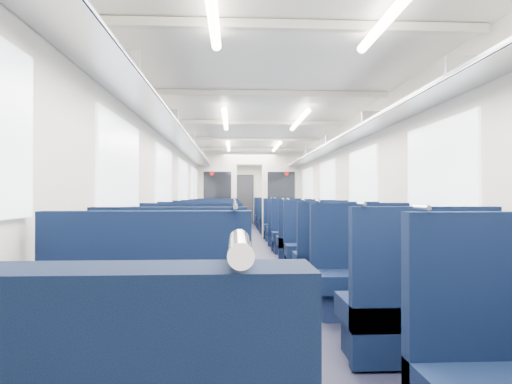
# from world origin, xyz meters

# --- Properties ---
(floor) EXTENTS (2.80, 18.00, 0.01)m
(floor) POSITION_xyz_m (0.00, 0.00, 0.00)
(floor) COLOR black
(floor) RESTS_ON ground
(ceiling) EXTENTS (2.80, 18.00, 0.01)m
(ceiling) POSITION_xyz_m (0.00, 0.00, 2.35)
(ceiling) COLOR white
(ceiling) RESTS_ON wall_left
(wall_left) EXTENTS (0.02, 18.00, 2.35)m
(wall_left) POSITION_xyz_m (-1.40, 0.00, 1.18)
(wall_left) COLOR beige
(wall_left) RESTS_ON floor
(dado_left) EXTENTS (0.03, 17.90, 0.70)m
(dado_left) POSITION_xyz_m (-1.39, 0.00, 0.35)
(dado_left) COLOR black
(dado_left) RESTS_ON floor
(wall_right) EXTENTS (0.02, 18.00, 2.35)m
(wall_right) POSITION_xyz_m (1.40, 0.00, 1.18)
(wall_right) COLOR beige
(wall_right) RESTS_ON floor
(dado_right) EXTENTS (0.03, 17.90, 0.70)m
(dado_right) POSITION_xyz_m (1.39, 0.00, 0.35)
(dado_right) COLOR black
(dado_right) RESTS_ON floor
(wall_far) EXTENTS (2.80, 0.02, 2.35)m
(wall_far) POSITION_xyz_m (0.00, 9.00, 1.18)
(wall_far) COLOR beige
(wall_far) RESTS_ON floor
(luggage_rack_left) EXTENTS (0.36, 17.40, 0.18)m
(luggage_rack_left) POSITION_xyz_m (-1.21, 0.00, 1.97)
(luggage_rack_left) COLOR #B2B5BA
(luggage_rack_left) RESTS_ON wall_left
(luggage_rack_right) EXTENTS (0.36, 17.40, 0.18)m
(luggage_rack_right) POSITION_xyz_m (1.21, 0.00, 1.97)
(luggage_rack_right) COLOR #B2B5BA
(luggage_rack_right) RESTS_ON wall_right
(windows) EXTENTS (2.78, 15.60, 0.75)m
(windows) POSITION_xyz_m (0.00, -0.46, 1.42)
(windows) COLOR white
(windows) RESTS_ON wall_left
(ceiling_fittings) EXTENTS (2.70, 16.06, 0.11)m
(ceiling_fittings) POSITION_xyz_m (0.00, -0.26, 2.29)
(ceiling_fittings) COLOR silver
(ceiling_fittings) RESTS_ON ceiling
(end_door) EXTENTS (0.75, 0.06, 2.00)m
(end_door) POSITION_xyz_m (0.00, 8.94, 1.00)
(end_door) COLOR black
(end_door) RESTS_ON floor
(bulkhead) EXTENTS (2.80, 0.10, 2.35)m
(bulkhead) POSITION_xyz_m (-0.00, 3.06, 1.23)
(bulkhead) COLOR silver
(bulkhead) RESTS_ON floor
(seat_2) EXTENTS (0.99, 0.54, 1.10)m
(seat_2) POSITION_xyz_m (-0.83, -7.02, 0.34)
(seat_2) COLOR #0A1633
(seat_2) RESTS_ON floor
(seat_4) EXTENTS (0.99, 0.54, 1.10)m
(seat_4) POSITION_xyz_m (-0.83, -6.04, 0.34)
(seat_4) COLOR #0A1633
(seat_4) RESTS_ON floor
(seat_5) EXTENTS (0.99, 0.54, 1.10)m
(seat_5) POSITION_xyz_m (0.83, -6.02, 0.34)
(seat_5) COLOR #0A1633
(seat_5) RESTS_ON floor
(seat_6) EXTENTS (0.99, 0.54, 1.10)m
(seat_6) POSITION_xyz_m (-0.83, -4.83, 0.34)
(seat_6) COLOR #0A1633
(seat_6) RESTS_ON floor
(seat_7) EXTENTS (0.99, 0.54, 1.10)m
(seat_7) POSITION_xyz_m (0.83, -4.80, 0.34)
(seat_7) COLOR #0A1633
(seat_7) RESTS_ON floor
(seat_8) EXTENTS (0.99, 0.54, 1.10)m
(seat_8) POSITION_xyz_m (-0.83, -3.59, 0.34)
(seat_8) COLOR #0A1633
(seat_8) RESTS_ON floor
(seat_9) EXTENTS (0.99, 0.54, 1.10)m
(seat_9) POSITION_xyz_m (0.83, -3.62, 0.34)
(seat_9) COLOR #0A1633
(seat_9) RESTS_ON floor
(seat_10) EXTENTS (0.99, 0.54, 1.10)m
(seat_10) POSITION_xyz_m (-0.83, -2.58, 0.34)
(seat_10) COLOR #0A1633
(seat_10) RESTS_ON floor
(seat_11) EXTENTS (0.99, 0.54, 1.10)m
(seat_11) POSITION_xyz_m (0.83, -2.43, 0.34)
(seat_11) COLOR #0A1633
(seat_11) RESTS_ON floor
(seat_12) EXTENTS (0.99, 0.54, 1.10)m
(seat_12) POSITION_xyz_m (-0.83, -1.37, 0.34)
(seat_12) COLOR #0A1633
(seat_12) RESTS_ON floor
(seat_13) EXTENTS (0.99, 0.54, 1.10)m
(seat_13) POSITION_xyz_m (0.83, -1.40, 0.34)
(seat_13) COLOR #0A1633
(seat_13) RESTS_ON floor
(seat_14) EXTENTS (0.99, 0.54, 1.10)m
(seat_14) POSITION_xyz_m (-0.83, -0.24, 0.34)
(seat_14) COLOR #0A1633
(seat_14) RESTS_ON floor
(seat_15) EXTENTS (0.99, 0.54, 1.10)m
(seat_15) POSITION_xyz_m (0.83, -0.21, 0.34)
(seat_15) COLOR #0A1633
(seat_15) RESTS_ON floor
(seat_16) EXTENTS (0.99, 0.54, 1.10)m
(seat_16) POSITION_xyz_m (-0.83, 0.87, 0.34)
(seat_16) COLOR #0A1633
(seat_16) RESTS_ON floor
(seat_17) EXTENTS (0.99, 0.54, 1.10)m
(seat_17) POSITION_xyz_m (0.83, 0.94, 0.34)
(seat_17) COLOR #0A1633
(seat_17) RESTS_ON floor
(seat_18) EXTENTS (0.99, 0.54, 1.10)m
(seat_18) POSITION_xyz_m (-0.83, 2.03, 0.34)
(seat_18) COLOR #0A1633
(seat_18) RESTS_ON floor
(seat_19) EXTENTS (0.99, 0.54, 1.10)m
(seat_19) POSITION_xyz_m (0.83, 2.17, 0.34)
(seat_19) COLOR #0A1633
(seat_19) RESTS_ON floor
(seat_20) EXTENTS (0.99, 0.54, 1.10)m
(seat_20) POSITION_xyz_m (-0.83, 4.23, 0.34)
(seat_20) COLOR #0A1633
(seat_20) RESTS_ON floor
(seat_21) EXTENTS (0.99, 0.54, 1.10)m
(seat_21) POSITION_xyz_m (0.83, 4.19, 0.34)
(seat_21) COLOR #0A1633
(seat_21) RESTS_ON floor
(seat_22) EXTENTS (0.99, 0.54, 1.10)m
(seat_22) POSITION_xyz_m (-0.83, 5.16, 0.34)
(seat_22) COLOR #0A1633
(seat_22) RESTS_ON floor
(seat_23) EXTENTS (0.99, 0.54, 1.10)m
(seat_23) POSITION_xyz_m (0.83, 5.18, 0.34)
(seat_23) COLOR #0A1633
(seat_23) RESTS_ON floor
(seat_24) EXTENTS (0.99, 0.54, 1.10)m
(seat_24) POSITION_xyz_m (-0.83, 6.50, 0.34)
(seat_24) COLOR #0A1633
(seat_24) RESTS_ON floor
(seat_25) EXTENTS (0.99, 0.54, 1.10)m
(seat_25) POSITION_xyz_m (0.83, 6.45, 0.34)
(seat_25) COLOR #0A1633
(seat_25) RESTS_ON floor
(seat_26) EXTENTS (0.99, 0.54, 1.10)m
(seat_26) POSITION_xyz_m (-0.83, 7.62, 0.34)
(seat_26) COLOR #0A1633
(seat_26) RESTS_ON floor
(seat_27) EXTENTS (0.99, 0.54, 1.10)m
(seat_27) POSITION_xyz_m (0.83, 7.46, 0.34)
(seat_27) COLOR #0A1633
(seat_27) RESTS_ON floor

